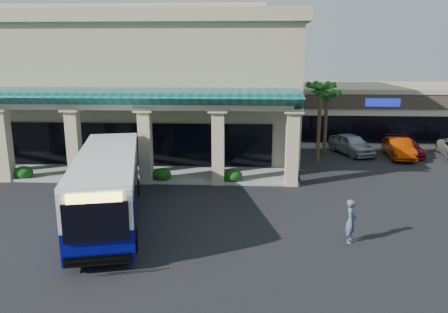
# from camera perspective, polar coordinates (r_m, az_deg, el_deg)

# --- Properties ---
(ground) EXTENTS (110.00, 110.00, 0.00)m
(ground) POSITION_cam_1_polar(r_m,az_deg,el_deg) (22.55, -5.49, -7.35)
(ground) COLOR black
(main_building) EXTENTS (30.80, 14.80, 11.35)m
(main_building) POSITION_cam_1_polar(r_m,az_deg,el_deg) (38.61, -14.07, 9.54)
(main_building) COLOR tan
(main_building) RESTS_ON ground
(arcade) EXTENTS (30.00, 6.20, 5.70)m
(arcade) POSITION_cam_1_polar(r_m,az_deg,el_deg) (30.30, -18.81, 2.92)
(arcade) COLOR #0E5651
(arcade) RESTS_ON ground
(strip_mall) EXTENTS (22.50, 12.50, 4.90)m
(strip_mall) POSITION_cam_1_polar(r_m,az_deg,el_deg) (47.53, 21.25, 5.75)
(strip_mall) COLOR beige
(strip_mall) RESTS_ON ground
(palm_0) EXTENTS (2.40, 2.40, 6.60)m
(palm_0) POSITION_cam_1_polar(r_m,az_deg,el_deg) (32.61, 12.34, 4.81)
(palm_0) COLOR #1C5E19
(palm_0) RESTS_ON ground
(palm_1) EXTENTS (2.40, 2.40, 5.80)m
(palm_1) POSITION_cam_1_polar(r_m,az_deg,el_deg) (35.76, 13.15, 4.85)
(palm_1) COLOR #1C5E19
(palm_1) RESTS_ON ground
(broadleaf_tree) EXTENTS (2.60, 2.60, 4.81)m
(broadleaf_tree) POSITION_cam_1_polar(r_m,az_deg,el_deg) (40.46, 9.12, 5.26)
(broadleaf_tree) COLOR #10400E
(broadleaf_tree) RESTS_ON ground
(transit_bus) EXTENTS (5.39, 12.09, 3.29)m
(transit_bus) POSITION_cam_1_polar(r_m,az_deg,el_deg) (21.87, -14.86, -3.85)
(transit_bus) COLOR #070874
(transit_bus) RESTS_ON ground
(pedestrian) EXTENTS (0.66, 0.81, 1.90)m
(pedestrian) POSITION_cam_1_polar(r_m,az_deg,el_deg) (19.61, 16.26, -8.08)
(pedestrian) COLOR #47506E
(pedestrian) RESTS_ON ground
(car_silver) EXTENTS (3.44, 5.18, 1.64)m
(car_silver) POSITION_cam_1_polar(r_m,az_deg,el_deg) (36.69, 16.32, 1.56)
(car_silver) COLOR #A1A3AD
(car_silver) RESTS_ON ground
(car_white) EXTENTS (1.98, 4.79, 1.54)m
(car_white) POSITION_cam_1_polar(r_m,az_deg,el_deg) (36.59, 21.86, 1.03)
(car_white) COLOR #AA2E01
(car_white) RESTS_ON ground
(car_red) EXTENTS (2.10, 4.78, 1.37)m
(car_red) POSITION_cam_1_polar(r_m,az_deg,el_deg) (37.91, 22.54, 1.23)
(car_red) COLOR maroon
(car_red) RESTS_ON ground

